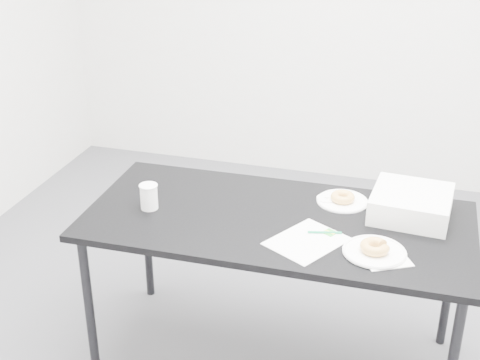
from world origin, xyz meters
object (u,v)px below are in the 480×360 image
(table, at_px, (277,230))
(plate_far, at_px, (342,201))
(pen, at_px, (325,232))
(bakery_box, at_px, (411,204))
(coffee_cup, at_px, (149,197))
(plate_near, at_px, (374,252))
(scorecard, at_px, (307,241))
(donut_far, at_px, (343,197))
(donut_near, at_px, (375,247))

(table, height_order, plate_far, plate_far)
(pen, bearing_deg, bakery_box, 25.53)
(pen, xyz_separation_m, coffee_cup, (-0.79, 0.01, 0.05))
(plate_near, bearing_deg, bakery_box, 72.31)
(plate_near, height_order, coffee_cup, coffee_cup)
(scorecard, relative_size, coffee_cup, 2.60)
(plate_far, xyz_separation_m, donut_far, (0.00, 0.00, 0.02))
(donut_far, relative_size, coffee_cup, 0.94)
(plate_near, bearing_deg, coffee_cup, 174.28)
(plate_near, xyz_separation_m, donut_far, (-0.19, 0.40, 0.02))
(donut_far, xyz_separation_m, bakery_box, (0.30, -0.04, 0.03))
(plate_far, bearing_deg, table, -136.89)
(donut_near, bearing_deg, pen, 156.07)
(donut_far, height_order, coffee_cup, coffee_cup)
(plate_near, height_order, donut_near, donut_near)
(bakery_box, bearing_deg, donut_near, -103.36)
(scorecard, distance_m, plate_far, 0.40)
(donut_near, height_order, coffee_cup, coffee_cup)
(scorecard, height_order, plate_far, plate_far)
(scorecard, distance_m, plate_near, 0.27)
(plate_near, xyz_separation_m, bakery_box, (0.12, 0.36, 0.05))
(donut_near, relative_size, donut_far, 1.08)
(pen, height_order, plate_far, pen)
(bakery_box, bearing_deg, scorecard, -133.82)
(donut_near, bearing_deg, bakery_box, 72.31)
(table, bearing_deg, coffee_cup, -173.56)
(plate_near, xyz_separation_m, donut_near, (0.00, 0.00, 0.02))
(scorecard, relative_size, plate_near, 1.20)
(table, distance_m, plate_near, 0.47)
(pen, bearing_deg, plate_near, -37.42)
(donut_near, relative_size, bakery_box, 0.36)
(table, relative_size, pen, 12.03)
(scorecard, xyz_separation_m, pen, (0.06, 0.08, 0.01))
(table, relative_size, scorecard, 5.59)
(plate_far, xyz_separation_m, coffee_cup, (-0.81, -0.30, 0.05))
(scorecard, height_order, coffee_cup, coffee_cup)
(pen, height_order, bakery_box, bakery_box)
(plate_near, bearing_deg, donut_near, 0.00)
(plate_near, relative_size, donut_near, 2.13)
(plate_near, xyz_separation_m, coffee_cup, (-1.00, 0.10, 0.05))
(table, bearing_deg, donut_far, 42.33)
(bakery_box, bearing_deg, table, -156.58)
(table, relative_size, plate_near, 6.70)
(scorecard, relative_size, donut_far, 2.76)
(donut_far, height_order, bakery_box, bakery_box)
(plate_far, bearing_deg, coffee_cup, -159.58)
(plate_far, relative_size, donut_far, 2.13)
(pen, bearing_deg, donut_near, -37.42)
(donut_far, relative_size, bakery_box, 0.33)
(table, bearing_deg, scorecard, -45.33)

